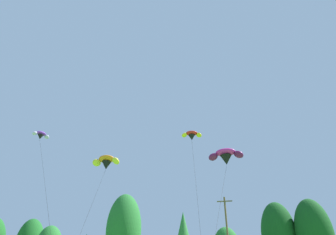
# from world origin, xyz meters

# --- Properties ---
(treeline_tree_e) EXTENTS (5.89, 5.89, 15.16)m
(treeline_tree_e) POSITION_xyz_m (-12.49, 50.33, 9.18)
(treeline_tree_e) COLOR #472D19
(treeline_tree_e) RESTS_ON ground_plane
(treeline_tree_i) EXTENTS (5.23, 5.23, 12.71)m
(treeline_tree_i) POSITION_xyz_m (17.02, 49.22, 7.69)
(treeline_tree_i) COLOR #472D19
(treeline_tree_i) RESTS_ON ground_plane
(parafoil_kite_high_purple) EXTENTS (13.71, 14.12, 16.17)m
(parafoil_kite_high_purple) POSITION_xyz_m (-15.95, 28.72, 17.23)
(parafoil_kite_high_purple) COLOR purple
(parafoil_kite_mid_red_yellow) EXTENTS (2.54, 9.53, 13.46)m
(parafoil_kite_mid_red_yellow) POSITION_xyz_m (2.50, 26.83, 14.61)
(parafoil_kite_mid_red_yellow) COLOR red
(parafoil_kite_far_orange) EXTENTS (4.90, 12.03, 11.70)m
(parafoil_kite_far_orange) POSITION_xyz_m (-6.39, 27.06, 12.57)
(parafoil_kite_far_orange) COLOR orange
(parafoil_kite_low_magenta) EXTENTS (3.61, 10.80, 11.81)m
(parafoil_kite_low_magenta) POSITION_xyz_m (5.62, 27.98, 12.60)
(parafoil_kite_low_magenta) COLOR #D12893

